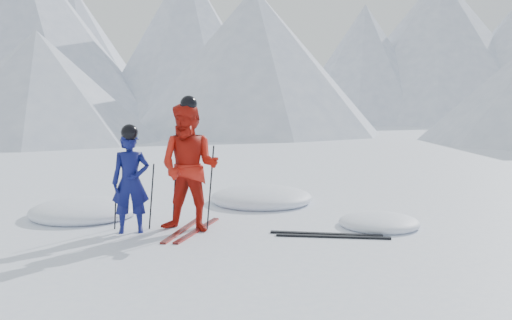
{
  "coord_description": "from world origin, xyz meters",
  "views": [
    {
      "loc": [
        -0.6,
        -8.0,
        2.03
      ],
      "look_at": [
        -1.42,
        0.5,
        1.1
      ],
      "focal_mm": 38.0,
      "sensor_mm": 36.0,
      "label": 1
    }
  ],
  "objects": [
    {
      "name": "ground",
      "position": [
        0.0,
        0.0,
        0.0
      ],
      "size": [
        160.0,
        160.0,
        0.0
      ],
      "primitive_type": "plane",
      "color": "white",
      "rests_on": "ground"
    },
    {
      "name": "mountain_range",
      "position": [
        5.71,
        35.31,
        6.72
      ],
      "size": [
        106.15,
        62.94,
        15.53
      ],
      "color": "#B2BCD1",
      "rests_on": "ground"
    },
    {
      "name": "skier_blue",
      "position": [
        -3.32,
        0.03,
        0.79
      ],
      "size": [
        0.65,
        0.52,
        1.57
      ],
      "primitive_type": "imported",
      "rotation": [
        0.0,
        0.0,
        0.28
      ],
      "color": "#0E1354",
      "rests_on": "ground"
    },
    {
      "name": "skier_red",
      "position": [
        -2.44,
        0.21,
        1.0
      ],
      "size": [
        1.08,
        0.89,
        2.01
      ],
      "primitive_type": "imported",
      "rotation": [
        0.0,
        0.0,
        -0.15
      ],
      "color": "#B71A0E",
      "rests_on": "ground"
    },
    {
      "name": "pole_blue_left",
      "position": [
        -3.62,
        0.18,
        0.52
      ],
      "size": [
        0.11,
        0.08,
        1.05
      ],
      "primitive_type": "cylinder",
      "rotation": [
        0.05,
        0.08,
        0.0
      ],
      "color": "black",
      "rests_on": "ground"
    },
    {
      "name": "pole_blue_right",
      "position": [
        -3.07,
        0.28,
        0.52
      ],
      "size": [
        0.11,
        0.07,
        1.05
      ],
      "primitive_type": "cylinder",
      "rotation": [
        -0.04,
        0.08,
        0.0
      ],
      "color": "black",
      "rests_on": "ground"
    },
    {
      "name": "pole_red_left",
      "position": [
        -2.74,
        0.46,
        0.67
      ],
      "size": [
        0.13,
        0.1,
        1.34
      ],
      "primitive_type": "cylinder",
      "rotation": [
        0.06,
        0.08,
        0.0
      ],
      "color": "black",
      "rests_on": "ground"
    },
    {
      "name": "pole_red_right",
      "position": [
        -2.14,
        0.36,
        0.67
      ],
      "size": [
        0.13,
        0.09,
        1.34
      ],
      "primitive_type": "cylinder",
      "rotation": [
        -0.05,
        0.08,
        0.0
      ],
      "color": "black",
      "rests_on": "ground"
    },
    {
      "name": "ski_worn_left",
      "position": [
        -2.56,
        0.21,
        0.01
      ],
      "size": [
        0.28,
        1.7,
        0.03
      ],
      "primitive_type": "cube",
      "rotation": [
        0.0,
        0.0,
        -0.11
      ],
      "color": "black",
      "rests_on": "ground"
    },
    {
      "name": "ski_worn_right",
      "position": [
        -2.32,
        0.21,
        0.01
      ],
      "size": [
        0.39,
        1.69,
        0.03
      ],
      "primitive_type": "cube",
      "rotation": [
        0.0,
        0.0,
        -0.18
      ],
      "color": "black",
      "rests_on": "ground"
    },
    {
      "name": "ski_loose_a",
      "position": [
        -0.32,
        0.14,
        0.01
      ],
      "size": [
        1.7,
        0.19,
        0.03
      ],
      "primitive_type": "cube",
      "rotation": [
        0.0,
        0.0,
        1.51
      ],
      "color": "black",
      "rests_on": "ground"
    },
    {
      "name": "ski_loose_b",
      "position": [
        -0.22,
        -0.01,
        0.01
      ],
      "size": [
        1.7,
        0.13,
        0.03
      ],
      "primitive_type": "cube",
      "rotation": [
        0.0,
        0.0,
        1.55
      ],
      "color": "black",
      "rests_on": "ground"
    },
    {
      "name": "snow_lumps",
      "position": [
        -1.91,
        1.52,
        0.0
      ],
      "size": [
        9.58,
        6.02,
        0.45
      ],
      "color": "white",
      "rests_on": "ground"
    }
  ]
}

